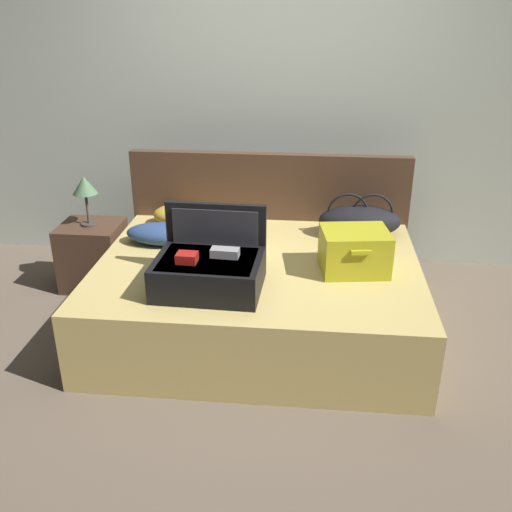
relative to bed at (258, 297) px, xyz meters
The scene contains 12 objects.
ground_plane 0.47m from the bed, 90.00° to the right, with size 12.00×12.00×0.00m, color #6B5B4C.
back_wall 1.64m from the bed, 90.00° to the left, with size 8.00×0.10×2.60m, color #B7C1B2.
bed is the anchor object (origin of this frame).
headboard 0.85m from the bed, 90.00° to the left, with size 2.06×0.08×0.98m, color #4C3323.
hard_case_large 0.57m from the bed, 123.56° to the right, with size 0.61×0.50×0.44m.
hard_case_medium 0.70m from the bed, ahead, with size 0.44×0.38×0.26m.
hard_case_small 0.40m from the bed, 142.19° to the left, with size 0.35×0.34×0.24m.
duffel_bag 0.91m from the bed, 38.73° to the left, with size 0.58×0.30×0.31m.
pillow_near_headboard 0.77m from the bed, 159.42° to the left, with size 0.51×0.25×0.14m, color navy.
pillow_center_head 0.88m from the bed, 135.03° to the left, with size 0.49×0.31×0.16m, color gold.
nightstand 1.39m from the bed, 157.98° to the left, with size 0.44×0.40×0.49m, color #4C3323.
table_lamp 1.49m from the bed, 157.98° to the left, with size 0.18×0.18×0.36m.
Camera 1 is at (0.32, -2.84, 2.00)m, focal length 40.22 mm.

